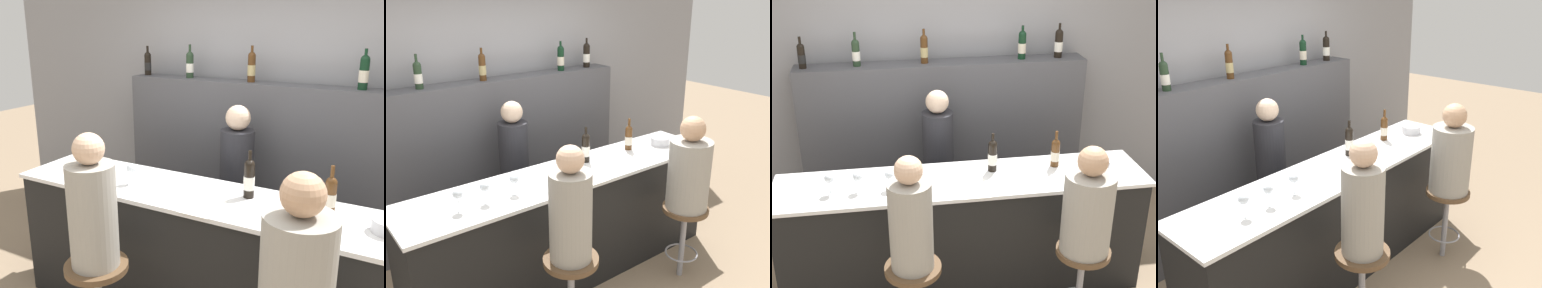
% 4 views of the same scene
% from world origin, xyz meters
% --- Properties ---
extents(ground_plane, '(16.00, 16.00, 0.00)m').
position_xyz_m(ground_plane, '(0.00, 0.00, 0.00)').
color(ground_plane, '#8C755B').
extents(wall_back, '(6.40, 0.05, 2.60)m').
position_xyz_m(wall_back, '(0.00, 1.72, 1.30)').
color(wall_back, gray).
rests_on(wall_back, ground_plane).
extents(bar_counter, '(2.93, 0.63, 1.01)m').
position_xyz_m(bar_counter, '(0.00, 0.29, 0.51)').
color(bar_counter, black).
rests_on(bar_counter, ground_plane).
extents(back_bar_cabinet, '(2.75, 0.28, 1.62)m').
position_xyz_m(back_bar_cabinet, '(0.00, 1.49, 0.81)').
color(back_bar_cabinet, '#4C4C51').
rests_on(back_bar_cabinet, ground_plane).
extents(wine_bottle_counter_0, '(0.07, 0.07, 0.32)m').
position_xyz_m(wine_bottle_counter_0, '(0.26, 0.40, 1.15)').
color(wine_bottle_counter_0, black).
rests_on(wine_bottle_counter_0, bar_counter).
extents(wine_bottle_counter_1, '(0.07, 0.07, 0.31)m').
position_xyz_m(wine_bottle_counter_1, '(0.78, 0.40, 1.13)').
color(wine_bottle_counter_1, '#4C2D14').
rests_on(wine_bottle_counter_1, bar_counter).
extents(wine_bottle_backbar_1, '(0.07, 0.07, 0.31)m').
position_xyz_m(wine_bottle_backbar_1, '(-0.79, 1.49, 1.75)').
color(wine_bottle_backbar_1, '#233823').
rests_on(wine_bottle_backbar_1, back_bar_cabinet).
extents(wine_bottle_backbar_2, '(0.07, 0.07, 0.32)m').
position_xyz_m(wine_bottle_backbar_2, '(-0.17, 1.49, 1.76)').
color(wine_bottle_backbar_2, '#4C2D14').
rests_on(wine_bottle_backbar_2, back_bar_cabinet).
extents(wine_bottle_backbar_3, '(0.08, 0.08, 0.32)m').
position_xyz_m(wine_bottle_backbar_3, '(0.76, 1.49, 1.76)').
color(wine_bottle_backbar_3, black).
rests_on(wine_bottle_backbar_3, back_bar_cabinet).
extents(wine_bottle_backbar_4, '(0.08, 0.08, 0.33)m').
position_xyz_m(wine_bottle_backbar_4, '(1.12, 1.49, 1.76)').
color(wine_bottle_backbar_4, black).
rests_on(wine_bottle_backbar_4, back_bar_cabinet).
extents(wine_glass_0, '(0.07, 0.07, 0.16)m').
position_xyz_m(wine_glass_0, '(-1.01, 0.22, 1.13)').
color(wine_glass_0, silver).
rests_on(wine_glass_0, bar_counter).
extents(wine_glass_1, '(0.07, 0.07, 0.16)m').
position_xyz_m(wine_glass_1, '(-0.81, 0.22, 1.13)').
color(wine_glass_1, silver).
rests_on(wine_glass_1, bar_counter).
extents(wine_glass_2, '(0.08, 0.08, 0.16)m').
position_xyz_m(wine_glass_2, '(-0.57, 0.22, 1.12)').
color(wine_glass_2, silver).
rests_on(wine_glass_2, bar_counter).
extents(metal_bowl, '(0.19, 0.19, 0.08)m').
position_xyz_m(metal_bowl, '(1.12, 0.31, 1.05)').
color(metal_bowl, '#B7B7BC').
rests_on(metal_bowl, bar_counter).
extents(tasting_menu, '(0.21, 0.30, 0.00)m').
position_xyz_m(tasting_menu, '(0.06, 0.12, 1.01)').
color(tasting_menu, white).
rests_on(tasting_menu, bar_counter).
extents(bar_stool_left, '(0.40, 0.40, 0.70)m').
position_xyz_m(bar_stool_left, '(-0.45, -0.33, 0.55)').
color(bar_stool_left, gray).
rests_on(bar_stool_left, ground_plane).
extents(guest_seated_left, '(0.30, 0.30, 0.84)m').
position_xyz_m(guest_seated_left, '(-0.45, -0.33, 1.07)').
color(guest_seated_left, gray).
rests_on(guest_seated_left, bar_stool_left).
extents(bar_stool_right, '(0.40, 0.40, 0.70)m').
position_xyz_m(bar_stool_right, '(0.78, -0.33, 0.55)').
color(bar_stool_right, gray).
rests_on(bar_stool_right, ground_plane).
extents(guest_seated_right, '(0.35, 0.35, 0.81)m').
position_xyz_m(guest_seated_right, '(0.78, -0.33, 1.04)').
color(guest_seated_right, gray).
rests_on(guest_seated_right, bar_stool_right).
extents(bartender, '(0.28, 0.28, 1.49)m').
position_xyz_m(bartender, '(-0.11, 1.06, 0.70)').
color(bartender, '#28282D').
rests_on(bartender, ground_plane).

